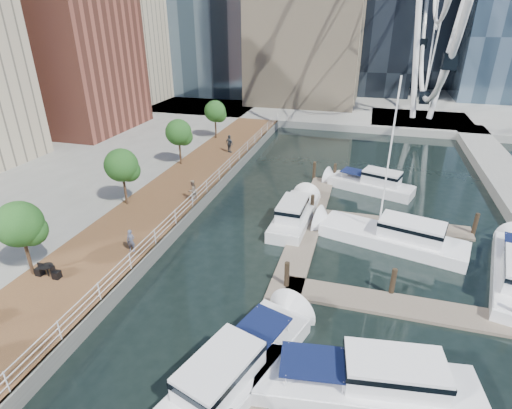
% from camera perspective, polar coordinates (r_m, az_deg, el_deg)
% --- Properties ---
extents(ground, '(520.00, 520.00, 0.00)m').
position_cam_1_polar(ground, '(19.62, -10.45, -23.89)').
color(ground, black).
rests_on(ground, ground).
extents(boardwalk, '(6.00, 60.00, 1.00)m').
position_cam_1_polar(boardwalk, '(33.61, -13.47, -0.45)').
color(boardwalk, brown).
rests_on(boardwalk, ground).
extents(seawall, '(0.25, 60.00, 1.00)m').
position_cam_1_polar(seawall, '(32.33, -8.79, -1.08)').
color(seawall, '#595954').
rests_on(seawall, ground).
extents(land_far, '(200.00, 114.00, 1.00)m').
position_cam_1_polar(land_far, '(114.25, 13.02, 17.60)').
color(land_far, gray).
rests_on(land_far, ground).
extents(pier, '(14.00, 12.00, 1.00)m').
position_cam_1_polar(pier, '(65.19, 22.39, 10.88)').
color(pier, gray).
rests_on(pier, ground).
extents(railing, '(0.10, 60.00, 1.05)m').
position_cam_1_polar(railing, '(31.93, -9.08, 0.58)').
color(railing, white).
rests_on(railing, boardwalk).
extents(floating_docks, '(16.00, 34.00, 2.60)m').
position_cam_1_polar(floating_docks, '(25.54, 16.45, -9.73)').
color(floating_docks, '#6D6051').
rests_on(floating_docks, ground).
extents(street_trees, '(2.60, 42.60, 4.60)m').
position_cam_1_polar(street_trees, '(32.63, -18.68, 5.33)').
color(street_trees, '#3F2B1C').
rests_on(street_trees, ground).
extents(yacht_foreground, '(10.80, 4.21, 2.15)m').
position_cam_1_polar(yacht_foreground, '(19.55, 14.84, -24.68)').
color(yacht_foreground, white).
rests_on(yacht_foreground, ground).
extents(pedestrian_near, '(0.58, 0.41, 1.51)m').
position_cam_1_polar(pedestrian_near, '(26.75, -17.45, -4.96)').
color(pedestrian_near, '#4E5368').
rests_on(pedestrian_near, boardwalk).
extents(pedestrian_mid, '(0.94, 1.04, 1.75)m').
position_cam_1_polar(pedestrian_mid, '(32.88, -9.07, 2.00)').
color(pedestrian_mid, gray).
rests_on(pedestrian_mid, boardwalk).
extents(pedestrian_far, '(1.24, 0.99, 1.97)m').
position_cam_1_polar(pedestrian_far, '(44.48, -3.81, 8.65)').
color(pedestrian_far, '#373C45').
rests_on(pedestrian_far, boardwalk).
extents(moored_yachts, '(19.68, 39.20, 11.50)m').
position_cam_1_polar(moored_yachts, '(27.34, 18.09, -8.69)').
color(moored_yachts, white).
rests_on(moored_yachts, ground).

